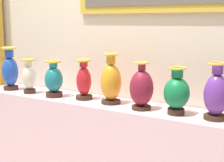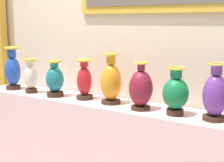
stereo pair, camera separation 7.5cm
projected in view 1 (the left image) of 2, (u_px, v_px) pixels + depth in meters
The scene contains 10 objects.
display_shelf at pixel (112, 156), 2.81m from camera, with size 2.76×0.41×0.92m, color beige.
back_wall at pixel (129, 43), 2.87m from camera, with size 4.32×0.14×2.76m.
vase_sapphire at pixel (10, 70), 3.24m from camera, with size 0.15×0.15×0.42m.
vase_ivory at pixel (29, 77), 3.09m from camera, with size 0.13×0.13×0.32m.
vase_teal at pixel (54, 80), 2.94m from camera, with size 0.16×0.16×0.33m.
vase_crimson at pixel (84, 81), 2.84m from camera, with size 0.14×0.14×0.35m.
vase_amber at pixel (111, 82), 2.69m from camera, with size 0.17×0.17×0.41m.
vase_burgundy at pixel (141, 88), 2.51m from camera, with size 0.18×0.18×0.36m.
vase_emerald at pixel (177, 93), 2.37m from camera, with size 0.19×0.19×0.34m.
vase_violet at pixel (216, 95), 2.25m from camera, with size 0.17×0.17×0.39m.
Camera 1 is at (1.39, -2.27, 1.58)m, focal length 53.55 mm.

